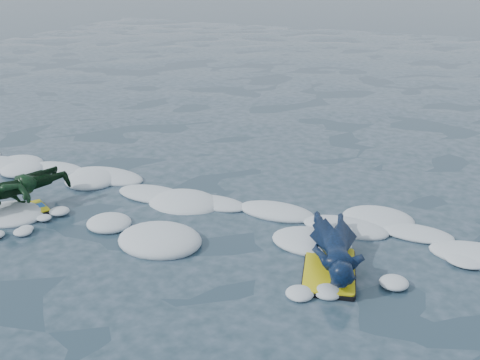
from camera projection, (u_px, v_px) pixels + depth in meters
name	position (u px, v px, depth m)	size (l,w,h in m)	color
ground	(154.00, 247.00, 7.70)	(120.00, 120.00, 0.00)	#18293B
foam_band	(193.00, 216.00, 8.57)	(12.00, 3.10, 0.30)	white
prone_woman_unit	(335.00, 250.00, 7.17)	(1.18, 1.77, 0.43)	black
prone_child_unit	(22.00, 194.00, 8.63)	(1.12, 1.52, 0.54)	black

